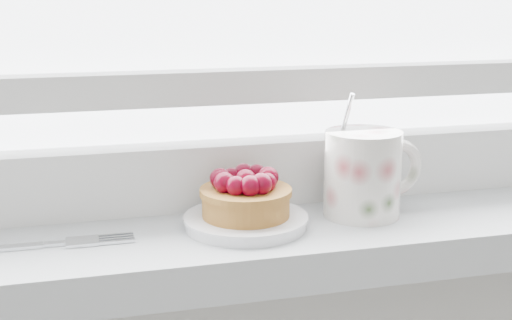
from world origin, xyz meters
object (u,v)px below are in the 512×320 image
object	(u,v)px
floral_mug	(365,172)
fork	(24,246)
saucer	(246,221)
raspberry_tart	(246,195)

from	to	relation	value
floral_mug	fork	size ratio (longest dim) A/B	0.65
saucer	raspberry_tart	size ratio (longest dim) A/B	1.36
saucer	floral_mug	distance (m)	0.14
saucer	raspberry_tart	bearing A→B (deg)	31.02
saucer	fork	world-z (taller)	saucer
raspberry_tart	floral_mug	size ratio (longest dim) A/B	0.71
floral_mug	saucer	bearing A→B (deg)	-177.14
raspberry_tart	floral_mug	distance (m)	0.13
fork	saucer	bearing A→B (deg)	0.99
fork	raspberry_tart	bearing A→B (deg)	1.00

